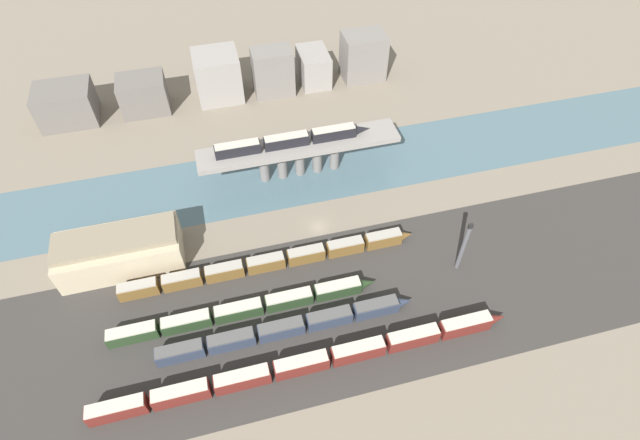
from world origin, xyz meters
name	(u,v)px	position (x,y,z in m)	size (l,w,h in m)	color
ground_plane	(319,227)	(0.00, 0.00, 0.00)	(400.00, 400.00, 0.00)	#756B5B
railbed_yard	(345,304)	(0.00, -24.00, 0.00)	(280.00, 42.00, 0.01)	#33302D
river_water	(300,173)	(0.00, 21.05, 0.00)	(320.00, 25.16, 0.01)	#47606B
bridge	(299,150)	(0.00, 21.05, 8.32)	(55.25, 8.83, 10.75)	gray
train_on_bridge	(292,140)	(-1.93, 21.05, 12.42)	(42.34, 2.74, 3.42)	black
train_yard_near	(307,363)	(-11.87, -36.77, 2.06)	(88.13, 2.86, 4.19)	#5B1E19
train_yard_mid	(287,328)	(-14.15, -27.61, 1.77)	(56.64, 2.95, 3.62)	#2D384C
train_yard_far	(245,309)	(-22.31, -20.71, 1.75)	(60.29, 2.90, 3.57)	#23381E
train_yard_outer	(270,262)	(-14.39, -9.44, 1.87)	(71.50, 2.77, 3.80)	brown
warehouse_building	(120,250)	(-48.44, 0.80, 4.73)	(28.36, 12.78, 9.95)	tan
signal_tower	(463,247)	(29.18, -20.71, 7.65)	(1.05, 1.05, 15.72)	#4C4C51
city_block_far_left	(66,105)	(-64.60, 63.25, 5.69)	(16.91, 13.26, 11.38)	#605B56
city_block_left	(143,94)	(-41.25, 62.79, 5.68)	(14.56, 11.04, 11.36)	#605B56
city_block_center	(218,76)	(-17.20, 64.48, 7.54)	(14.21, 13.81, 15.08)	gray
city_block_right	(273,72)	(0.51, 61.90, 7.72)	(12.95, 8.66, 15.43)	slate
city_block_far_right	(314,67)	(14.94, 64.93, 5.50)	(9.50, 13.76, 11.01)	gray
city_block_tall	(363,56)	(32.06, 63.63, 7.81)	(14.15, 10.52, 15.61)	slate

